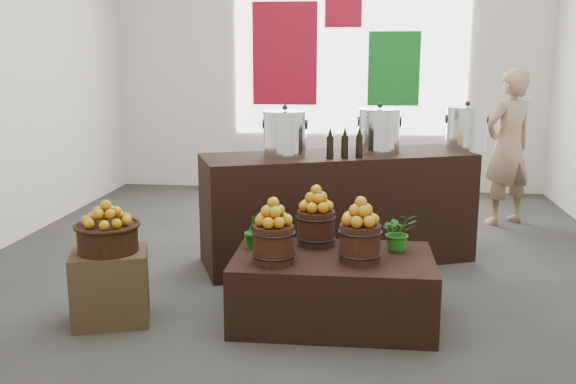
# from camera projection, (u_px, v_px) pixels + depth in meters

# --- Properties ---
(ground) EXTENTS (7.00, 7.00, 0.00)m
(ground) POSITION_uv_depth(u_px,v_px,m) (302.00, 266.00, 5.82)
(ground) COLOR #373734
(ground) RESTS_ON ground
(back_wall) EXTENTS (6.00, 0.04, 4.00)m
(back_wall) POSITION_uv_depth(u_px,v_px,m) (328.00, 46.00, 8.81)
(back_wall) COLOR silver
(back_wall) RESTS_ON ground
(back_opening) EXTENTS (3.20, 0.02, 2.40)m
(back_opening) POSITION_uv_depth(u_px,v_px,m) (350.00, 46.00, 8.75)
(back_opening) COLOR white
(back_opening) RESTS_ON back_wall
(deco_red_left) EXTENTS (0.90, 0.04, 1.40)m
(deco_red_left) POSITION_uv_depth(u_px,v_px,m) (285.00, 54.00, 8.87)
(deco_red_left) COLOR maroon
(deco_red_left) RESTS_ON back_wall
(deco_green_right) EXTENTS (0.70, 0.04, 1.00)m
(deco_green_right) POSITION_uv_depth(u_px,v_px,m) (394.00, 69.00, 8.73)
(deco_green_right) COLOR #10691D
(deco_green_right) RESTS_ON back_wall
(deco_red_upper) EXTENTS (0.50, 0.04, 0.50)m
(deco_red_upper) POSITION_uv_depth(u_px,v_px,m) (343.00, 8.00, 8.65)
(deco_red_upper) COLOR maroon
(deco_red_upper) RESTS_ON back_wall
(crate) EXTENTS (0.63, 0.57, 0.52)m
(crate) POSITION_uv_depth(u_px,v_px,m) (111.00, 286.00, 4.55)
(crate) COLOR #4E3724
(crate) RESTS_ON ground
(wicker_basket) EXTENTS (0.42, 0.42, 0.19)m
(wicker_basket) POSITION_uv_depth(u_px,v_px,m) (108.00, 238.00, 4.48)
(wicker_basket) COLOR black
(wicker_basket) RESTS_ON crate
(apples_in_basket) EXTENTS (0.32, 0.32, 0.17)m
(apples_in_basket) POSITION_uv_depth(u_px,v_px,m) (106.00, 213.00, 4.44)
(apples_in_basket) COLOR #9D1B05
(apples_in_basket) RESTS_ON wicker_basket
(display_table) EXTENTS (1.42, 0.88, 0.49)m
(display_table) POSITION_uv_depth(u_px,v_px,m) (333.00, 288.00, 4.56)
(display_table) COLOR black
(display_table) RESTS_ON ground
(apple_bucket_front_left) EXTENTS (0.28, 0.28, 0.26)m
(apple_bucket_front_left) POSITION_uv_depth(u_px,v_px,m) (273.00, 244.00, 4.34)
(apple_bucket_front_left) COLOR #37190F
(apple_bucket_front_left) RESTS_ON display_table
(apples_in_bucket_front_left) EXTENTS (0.21, 0.21, 0.19)m
(apples_in_bucket_front_left) POSITION_uv_depth(u_px,v_px,m) (273.00, 212.00, 4.29)
(apples_in_bucket_front_left) COLOR #9D1B05
(apples_in_bucket_front_left) RESTS_ON apple_bucket_front_left
(apple_bucket_front_right) EXTENTS (0.28, 0.28, 0.26)m
(apple_bucket_front_right) POSITION_uv_depth(u_px,v_px,m) (360.00, 243.00, 4.36)
(apple_bucket_front_right) COLOR #37190F
(apple_bucket_front_right) RESTS_ON display_table
(apples_in_bucket_front_right) EXTENTS (0.21, 0.21, 0.19)m
(apples_in_bucket_front_right) POSITION_uv_depth(u_px,v_px,m) (361.00, 211.00, 4.32)
(apples_in_bucket_front_right) COLOR #9D1B05
(apples_in_bucket_front_right) RESTS_ON apple_bucket_front_right
(apple_bucket_rear) EXTENTS (0.28, 0.28, 0.26)m
(apple_bucket_rear) POSITION_uv_depth(u_px,v_px,m) (316.00, 228.00, 4.75)
(apple_bucket_rear) COLOR #37190F
(apple_bucket_rear) RESTS_ON display_table
(apples_in_bucket_rear) EXTENTS (0.21, 0.21, 0.19)m
(apples_in_bucket_rear) POSITION_uv_depth(u_px,v_px,m) (316.00, 198.00, 4.71)
(apples_in_bucket_rear) COLOR #9D1B05
(apples_in_bucket_rear) RESTS_ON apple_bucket_rear
(herb_garnish_right) EXTENTS (0.31, 0.28, 0.28)m
(herb_garnish_right) POSITION_uv_depth(u_px,v_px,m) (398.00, 232.00, 4.61)
(herb_garnish_right) COLOR #196615
(herb_garnish_right) RESTS_ON display_table
(herb_garnish_left) EXTENTS (0.17, 0.15, 0.26)m
(herb_garnish_left) POSITION_uv_depth(u_px,v_px,m) (254.00, 230.00, 4.68)
(herb_garnish_left) COLOR #196615
(herb_garnish_left) RESTS_ON display_table
(counter) EXTENTS (2.56, 1.65, 1.00)m
(counter) POSITION_uv_depth(u_px,v_px,m) (338.00, 208.00, 5.88)
(counter) COLOR black
(counter) RESTS_ON ground
(stock_pot_left) EXTENTS (0.38, 0.38, 0.38)m
(stock_pot_left) POSITION_uv_depth(u_px,v_px,m) (285.00, 135.00, 5.61)
(stock_pot_left) COLOR silver
(stock_pot_left) RESTS_ON counter
(stock_pot_center) EXTENTS (0.38, 0.38, 0.38)m
(stock_pot_center) POSITION_uv_depth(u_px,v_px,m) (379.00, 132.00, 5.84)
(stock_pot_center) COLOR silver
(stock_pot_center) RESTS_ON counter
(stock_pot_right) EXTENTS (0.38, 0.38, 0.38)m
(stock_pot_right) POSITION_uv_depth(u_px,v_px,m) (466.00, 129.00, 6.07)
(stock_pot_right) COLOR silver
(stock_pot_right) RESTS_ON counter
(oil_cruets) EXTENTS (0.27, 0.16, 0.28)m
(oil_cruets) POSITION_uv_depth(u_px,v_px,m) (348.00, 142.00, 5.52)
(oil_cruets) COLOR black
(oil_cruets) RESTS_ON counter
(shopper) EXTENTS (0.76, 0.69, 1.74)m
(shopper) POSITION_uv_depth(u_px,v_px,m) (508.00, 147.00, 7.13)
(shopper) COLOR #987D5D
(shopper) RESTS_ON ground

